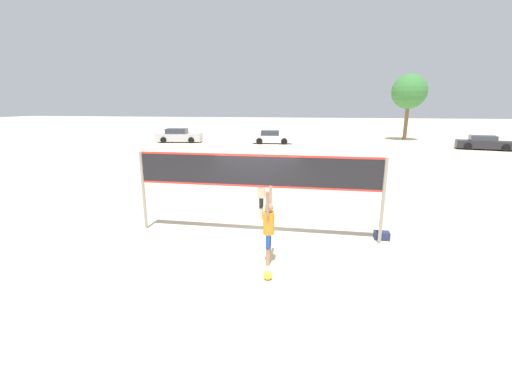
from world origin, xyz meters
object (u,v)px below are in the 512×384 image
at_px(gear_bag, 382,235).
at_px(parked_car_mid, 484,143).
at_px(parked_car_far, 272,138).
at_px(volleyball, 268,275).
at_px(parked_car_near, 179,136).
at_px(player_blocker, 261,191).
at_px(volleyball_net, 256,177).
at_px(tree_left_cluster, 409,92).
at_px(player_spiker, 269,225).

height_order(gear_bag, parked_car_mid, parked_car_mid).
height_order(gear_bag, parked_car_far, parked_car_far).
xyz_separation_m(volleyball, parked_car_far, (-3.70, 28.58, 0.50)).
bearing_deg(gear_bag, parked_car_near, 123.86).
relative_size(player_blocker, parked_car_mid, 0.40).
bearing_deg(volleyball_net, player_blocker, 93.22).
height_order(volleyball_net, player_blocker, volleyball_net).
bearing_deg(player_blocker, gear_bag, 72.78).
relative_size(volleyball_net, parked_car_mid, 1.52).
bearing_deg(parked_car_near, player_blocker, -69.09).
bearing_deg(parked_car_mid, tree_left_cluster, 136.29).
bearing_deg(tree_left_cluster, player_blocker, -110.95).
distance_m(player_blocker, parked_car_mid, 28.18).
height_order(volleyball, parked_car_mid, parked_car_mid).
relative_size(player_blocker, tree_left_cluster, 0.27).
relative_size(volleyball_net, gear_bag, 16.67).
bearing_deg(parked_car_mid, parked_car_near, -169.00).
height_order(player_blocker, parked_car_mid, player_blocker).
relative_size(volleyball_net, parked_car_far, 1.75).
height_order(player_spiker, parked_car_mid, player_spiker).
relative_size(gear_bag, parked_car_mid, 0.09).
xyz_separation_m(volleyball_net, player_spiker, (0.65, -1.85, -0.83)).
xyz_separation_m(volleyball_net, tree_left_cluster, (11.55, 31.96, 3.46)).
bearing_deg(tree_left_cluster, player_spiker, -107.87).
distance_m(parked_car_mid, tree_left_cluster, 10.37).
bearing_deg(tree_left_cluster, parked_car_mid, -56.75).
xyz_separation_m(parked_car_near, tree_left_cluster, (24.51, 6.65, 4.66)).
distance_m(parked_car_mid, parked_car_far, 19.62).
distance_m(player_spiker, tree_left_cluster, 35.78).
bearing_deg(player_blocker, volleyball_net, 3.22).
height_order(player_blocker, volleyball, player_blocker).
height_order(player_blocker, tree_left_cluster, tree_left_cluster).
bearing_deg(parked_car_mid, parked_car_far, -171.77).
bearing_deg(volleyball, volleyball_net, 105.70).
bearing_deg(tree_left_cluster, parked_car_far, -157.32).
xyz_separation_m(player_blocker, gear_bag, (3.87, -1.20, -0.91)).
xyz_separation_m(player_spiker, parked_car_far, (-3.60, 27.75, -0.43)).
distance_m(volleyball_net, parked_car_near, 28.46).
relative_size(volleyball_net, parked_car_near, 1.49).
relative_size(player_spiker, tree_left_cluster, 0.27).
relative_size(player_blocker, parked_car_far, 0.46).
relative_size(volleyball, tree_left_cluster, 0.03).
bearing_deg(volleyball_net, gear_bag, 5.38).
height_order(player_spiker, volleyball, player_spiker).
bearing_deg(player_spiker, parked_car_near, 26.61).
distance_m(volleyball, parked_car_far, 28.82).
bearing_deg(parked_car_far, gear_bag, -80.19).
height_order(player_spiker, tree_left_cluster, tree_left_cluster).
bearing_deg(volleyball, parked_car_mid, 59.52).
relative_size(volleyball, gear_bag, 0.47).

